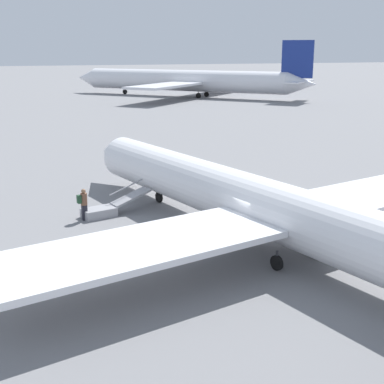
% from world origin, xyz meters
% --- Properties ---
extents(ground_plane, '(600.00, 600.00, 0.00)m').
position_xyz_m(ground_plane, '(0.00, 0.00, 0.00)').
color(ground_plane, slate).
extents(airplane_main, '(33.36, 25.91, 6.86)m').
position_xyz_m(airplane_main, '(-0.96, -0.23, 2.05)').
color(airplane_main, white).
rests_on(airplane_main, ground).
extents(airplane_taxiing_distant, '(41.59, 39.21, 10.53)m').
position_xyz_m(airplane_taxiing_distant, '(77.82, -25.19, 3.13)').
color(airplane_taxiing_distant, silver).
rests_on(airplane_taxiing_distant, ground).
extents(boarding_stairs, '(1.93, 4.14, 1.70)m').
position_xyz_m(boarding_stairs, '(7.11, 5.65, 0.37)').
color(boarding_stairs, '#99999E').
rests_on(boarding_stairs, ground).
extents(passenger, '(0.40, 0.56, 1.74)m').
position_xyz_m(passenger, '(6.74, 6.91, 1.00)').
color(passenger, '#23232D').
rests_on(passenger, ground).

